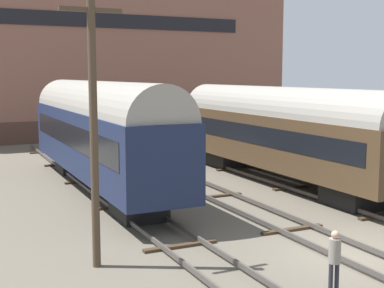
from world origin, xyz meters
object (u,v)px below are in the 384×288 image
at_px(train_car_brown, 279,129).
at_px(person_worker, 335,255).
at_px(utility_pole, 93,119).
at_px(train_car_navy, 99,129).

height_order(train_car_brown, person_worker, train_car_brown).
height_order(person_worker, utility_pole, utility_pole).
xyz_separation_m(train_car_navy, utility_pole, (-2.98, -10.37, 1.36)).
bearing_deg(person_worker, train_car_navy, 98.30).
xyz_separation_m(person_worker, utility_pole, (-5.15, 4.52, 3.43)).
height_order(train_car_navy, person_worker, train_car_navy).
bearing_deg(train_car_brown, person_worker, -118.52).
distance_m(train_car_brown, train_car_navy, 9.30).
relative_size(train_car_navy, person_worker, 10.43).
height_order(train_car_brown, train_car_navy, train_car_navy).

